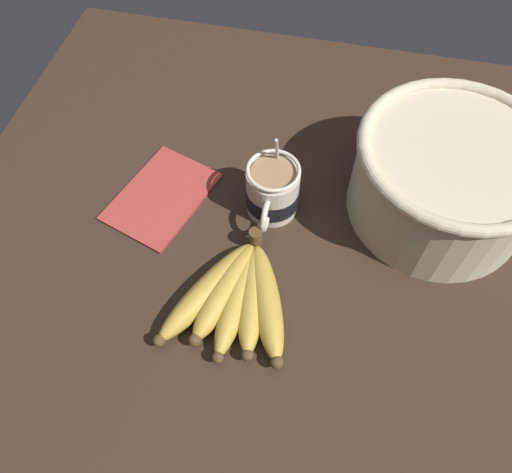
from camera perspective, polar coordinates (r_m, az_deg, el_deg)
The scene contains 5 objects.
table at distance 79.26cm, azimuth 0.85°, elevation -1.01°, with size 101.68×101.68×3.62cm.
coffee_mug at distance 77.81cm, azimuth 1.53°, elevation 5.22°, with size 13.10×8.42×14.14cm.
banana_bunch at distance 70.91cm, azimuth -2.24°, elevation -6.76°, with size 20.50×19.64×4.43cm.
woven_basket at distance 80.20cm, azimuth 20.99°, elevation 6.35°, with size 29.00×29.00×14.65cm.
napkin at distance 83.52cm, azimuth -10.72°, elevation 4.51°, with size 20.85×17.41×0.60cm.
Camera 1 is at (40.61, 7.82, 69.43)cm, focal length 35.00 mm.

